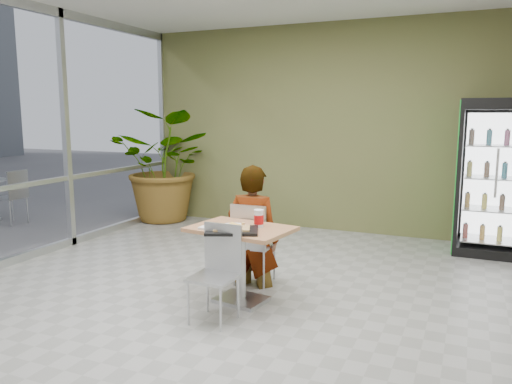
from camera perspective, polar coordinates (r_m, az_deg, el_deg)
ground at (r=4.94m, az=-3.65°, el=-12.83°), size 7.00×7.00×0.00m
room_envelope at (r=4.60m, az=-3.86°, el=6.02°), size 6.00×7.00×3.20m
dining_table at (r=4.87m, az=-1.74°, el=-6.50°), size 1.03×0.79×0.75m
chair_far at (r=5.33m, az=-0.53°, el=-5.26°), size 0.41×0.41×0.89m
chair_near at (r=4.51m, az=-4.32°, el=-8.26°), size 0.39×0.40×0.86m
seated_woman at (r=5.38m, az=-0.37°, el=-5.38°), size 0.60×0.40×1.60m
pizza_plate at (r=4.85m, az=-2.61°, el=-3.78°), size 0.35×0.31×0.03m
soda_cup at (r=4.81m, az=0.32°, el=-3.06°), size 0.10×0.10×0.17m
napkin_stack at (r=4.78m, az=-5.41°, el=-4.06°), size 0.16×0.16×0.02m
cafeteria_tray at (r=4.62m, az=-2.77°, el=-4.43°), size 0.58×0.51×0.03m
beverage_fridge at (r=7.15m, az=25.61°, el=1.48°), size 0.92×0.71×2.02m
potted_plant at (r=8.65m, az=-10.13°, el=3.00°), size 1.83×1.62×1.90m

